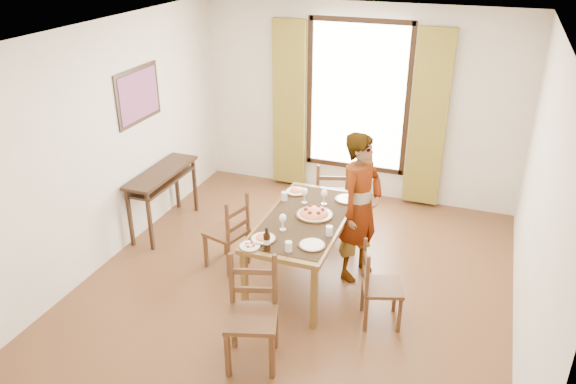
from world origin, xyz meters
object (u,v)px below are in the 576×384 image
(console_table, at_px, (162,179))
(man, at_px, (360,207))
(dining_table, at_px, (305,224))
(pasta_platter, at_px, (314,212))

(console_table, bearing_deg, man, -4.35)
(man, bearing_deg, dining_table, 139.72)
(dining_table, xyz_separation_m, man, (0.53, 0.29, 0.15))
(man, xyz_separation_m, pasta_platter, (-0.45, -0.20, -0.03))
(console_table, relative_size, man, 0.71)
(console_table, relative_size, dining_table, 0.71)
(pasta_platter, bearing_deg, man, 24.21)
(dining_table, bearing_deg, console_table, 166.79)
(man, height_order, pasta_platter, man)
(console_table, xyz_separation_m, man, (2.60, -0.20, 0.16))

